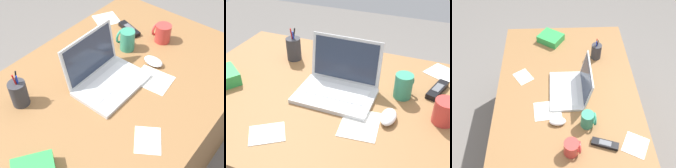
# 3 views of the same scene
# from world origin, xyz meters

# --- Properties ---
(desk) EXTENTS (1.44, 0.96, 0.71)m
(desk) POSITION_xyz_m (0.00, 0.00, 0.35)
(desk) COLOR olive
(desk) RESTS_ON ground
(laptop) EXTENTS (0.33, 0.26, 0.22)m
(laptop) POSITION_xyz_m (-0.01, 0.03, 0.75)
(laptop) COLOR silver
(laptop) RESTS_ON desk
(computer_mouse) EXTENTS (0.06, 0.10, 0.04)m
(computer_mouse) POSITION_xyz_m (0.24, -0.07, 0.72)
(computer_mouse) COLOR white
(computer_mouse) RESTS_ON desk
(coffee_mug_white) EXTENTS (0.08, 0.09, 0.11)m
(coffee_mug_white) POSITION_xyz_m (0.26, 0.11, 0.76)
(coffee_mug_white) COLOR #338C6B
(coffee_mug_white) RESTS_ON desk
(coffee_mug_tall) EXTENTS (0.08, 0.10, 0.10)m
(coffee_mug_tall) POSITION_xyz_m (0.44, 0.00, 0.75)
(coffee_mug_tall) COLOR #C63833
(coffee_mug_tall) RESTS_ON desk
(cordless_phone) EXTENTS (0.09, 0.16, 0.03)m
(cordless_phone) POSITION_xyz_m (0.40, 0.20, 0.72)
(cordless_phone) COLOR black
(cordless_phone) RESTS_ON desk
(pen_holder) EXTENTS (0.07, 0.07, 0.18)m
(pen_holder) POSITION_xyz_m (-0.34, 0.23, 0.77)
(pen_holder) COLOR #333338
(pen_holder) RESTS_ON desk
(paper_note_near_laptop) EXTENTS (0.16, 0.18, 0.00)m
(paper_note_near_laptop) POSITION_xyz_m (0.15, -0.13, 0.71)
(paper_note_near_laptop) COLOR white
(paper_note_near_laptop) RESTS_ON desk
(paper_note_left) EXTENTS (0.16, 0.16, 0.00)m
(paper_note_left) POSITION_xyz_m (-0.15, -0.31, 0.71)
(paper_note_left) COLOR white
(paper_note_left) RESTS_ON desk
(paper_note_right) EXTENTS (0.18, 0.18, 0.00)m
(paper_note_right) POSITION_xyz_m (0.41, 0.37, 0.71)
(paper_note_right) COLOR white
(paper_note_right) RESTS_ON desk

